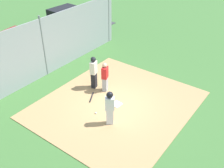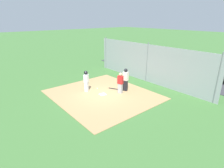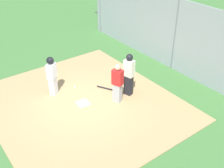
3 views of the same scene
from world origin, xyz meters
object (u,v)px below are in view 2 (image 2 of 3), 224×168
(home_plate, at_px, (103,94))
(parked_car_green, at_px, (150,62))
(catcher, at_px, (120,83))
(baseball_bat, at_px, (114,89))
(umpire, at_px, (126,79))
(runner, at_px, (86,80))
(parked_car_red, at_px, (176,68))
(baseball, at_px, (97,88))

(home_plate, xyz_separation_m, parked_car_green, (2.84, -8.77, 0.57))
(catcher, height_order, baseball_bat, catcher)
(umpire, bearing_deg, runner, -53.10)
(home_plate, xyz_separation_m, umpire, (-0.51, -1.78, 0.90))
(parked_car_red, bearing_deg, home_plate, 78.21)
(catcher, xyz_separation_m, umpire, (0.11, -0.63, 0.11))
(baseball, bearing_deg, parked_car_green, -78.58)
(umpire, distance_m, parked_car_green, 7.75)
(runner, distance_m, baseball_bat, 2.25)
(catcher, bearing_deg, baseball, -85.69)
(runner, xyz_separation_m, parked_car_red, (-1.76, -9.15, -0.32))
(catcher, relative_size, baseball_bat, 1.93)
(home_plate, xyz_separation_m, baseball, (1.13, -0.33, 0.03))
(umpire, distance_m, parked_car_red, 6.82)
(catcher, xyz_separation_m, runner, (1.88, 1.71, 0.10))
(home_plate, relative_size, runner, 0.27)
(home_plate, relative_size, parked_car_green, 0.10)
(baseball_bat, distance_m, baseball, 1.27)
(catcher, distance_m, baseball, 2.08)
(umpire, distance_m, baseball_bat, 1.29)
(runner, distance_m, parked_car_green, 9.46)
(parked_car_red, bearing_deg, baseball, 70.35)
(baseball, xyz_separation_m, parked_car_green, (1.70, -8.44, 0.55))
(umpire, distance_m, runner, 2.93)
(parked_car_red, relative_size, parked_car_green, 1.04)
(home_plate, bearing_deg, parked_car_green, -72.06)
(runner, height_order, parked_car_green, runner)
(runner, height_order, baseball, runner)
(home_plate, xyz_separation_m, catcher, (-0.62, -1.16, 0.79))
(parked_car_green, bearing_deg, baseball, -79.92)
(baseball_bat, distance_m, parked_car_red, 7.37)
(baseball_bat, relative_size, parked_car_green, 0.19)
(baseball_bat, bearing_deg, catcher, 143.28)
(home_plate, height_order, runner, runner)
(umpire, xyz_separation_m, parked_car_green, (3.35, -6.98, -0.33))
(home_plate, distance_m, parked_car_red, 8.63)
(baseball, bearing_deg, parked_car_red, -101.18)
(baseball_bat, relative_size, parked_car_red, 0.18)
(runner, bearing_deg, parked_car_red, 42.94)
(baseball_bat, xyz_separation_m, baseball, (0.83, 0.96, 0.01))
(home_plate, height_order, parked_car_green, parked_car_green)
(umpire, relative_size, baseball, 23.44)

